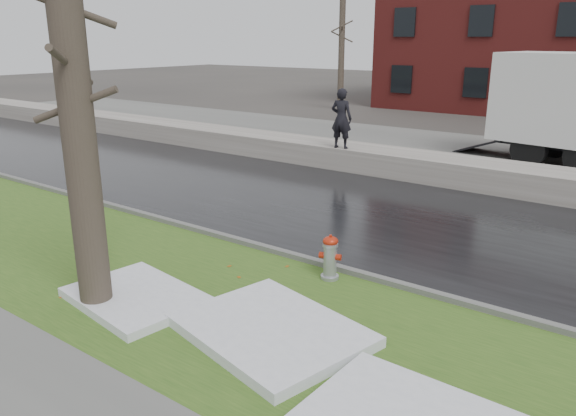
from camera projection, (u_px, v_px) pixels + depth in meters
The scene contains 13 objects.
ground at pixel (269, 279), 10.10m from camera, with size 120.00×120.00×0.00m, color #47423D.
verge at pixel (221, 303), 9.13m from camera, with size 60.00×4.50×0.04m, color #30521B.
road at pixel (385, 217), 13.55m from camera, with size 60.00×7.00×0.03m, color black.
parking_lot at pixel (495, 158), 20.08m from camera, with size 60.00×9.00×0.03m, color slate.
curb at pixel (301, 258), 10.85m from camera, with size 60.00×0.15×0.14m, color slate.
snowbank at pixel (451, 171), 16.67m from camera, with size 60.00×1.60×0.75m, color #A9A29A.
bg_tree_left at pixel (341, 52), 32.87m from camera, with size 1.40×1.62×6.50m.
bg_tree_center at pixel (466, 52), 32.52m from camera, with size 1.40×1.62×6.50m.
fire_hydrant at pixel (330, 255), 9.91m from camera, with size 0.41×0.38×0.83m.
tree at pixel (76, 109), 8.10m from camera, with size 1.14×1.28×6.22m.
worker at pixel (341, 118), 17.81m from camera, with size 0.69×0.46×1.90m, color black.
snow_patch_near at pixel (271, 330), 8.09m from camera, with size 2.60×2.00×0.16m, color white.
snow_patch_far at pixel (136, 297), 9.15m from camera, with size 2.20×1.60×0.14m, color white.
Camera 1 is at (5.82, -7.25, 4.17)m, focal length 35.00 mm.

